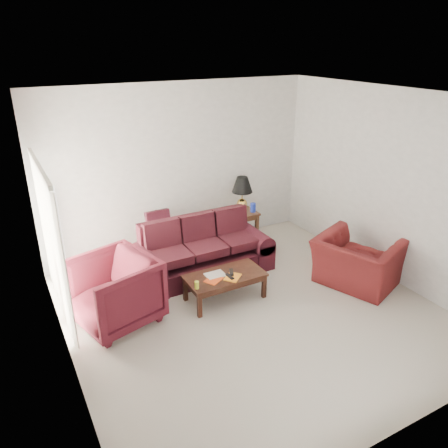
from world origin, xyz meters
The scene contains 19 objects.
floor centered at (0.00, 0.00, 0.00)m, with size 5.00×5.00×0.00m, color beige.
blinds centered at (-2.42, 1.30, 1.08)m, with size 0.10×2.00×2.16m, color silver.
sofa centered at (-0.13, 1.32, 0.46)m, with size 2.26×0.97×0.92m, color black, non-canonical shape.
throw_pillow centered at (-0.59, 2.13, 0.72)m, with size 0.42×0.12×0.42m, color black.
end_table centered at (1.07, 2.15, 0.30)m, with size 0.55×0.55×0.60m, color #55291D, non-canonical shape.
table_lamp centered at (1.13, 2.21, 0.93)m, with size 0.39×0.39×0.66m, color gold, non-canonical shape.
clock centered at (0.87, 2.05, 0.68)m, with size 0.14×0.05×0.14m, color silver.
blue_canister centered at (1.26, 2.03, 0.69)m, with size 0.11×0.11×0.17m, color #1A30AD.
picture_frame centered at (0.89, 2.27, 0.69)m, with size 0.13×0.02×0.16m, color white.
floor_lamp centered at (-2.28, 2.20, 0.81)m, with size 0.26×0.26×1.62m, color silver, non-canonical shape.
armchair_left centered at (-1.79, 0.69, 0.48)m, with size 1.03×1.06×0.96m, color #48101A.
armchair_right centered at (1.85, -0.14, 0.39)m, with size 1.20×1.05×0.78m, color #481011.
coffee_table centered at (-0.19, 0.47, 0.21)m, with size 1.18×0.59×0.41m, color black, non-canonical shape.
magazine_red centered at (-0.41, 0.41, 0.42)m, with size 0.25×0.19×0.01m, color #CB3F14.
magazine_white centered at (-0.32, 0.52, 0.42)m, with size 0.28×0.21×0.02m, color beige.
magazine_orange centered at (-0.13, 0.34, 0.42)m, with size 0.26×0.19×0.01m, color orange.
remote_a centered at (-0.18, 0.35, 0.44)m, with size 0.05×0.17×0.02m, color black.
remote_b centered at (-0.09, 0.45, 0.44)m, with size 0.06×0.19×0.02m, color black.
yellow_glass centered at (-0.72, 0.32, 0.47)m, with size 0.06×0.06×0.11m, color yellow.
Camera 1 is at (-2.90, -4.49, 3.64)m, focal length 35.00 mm.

